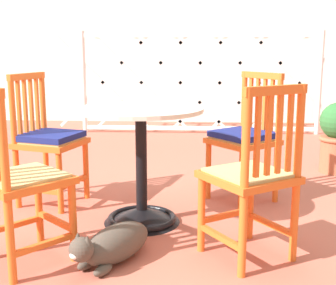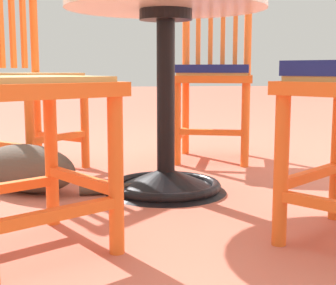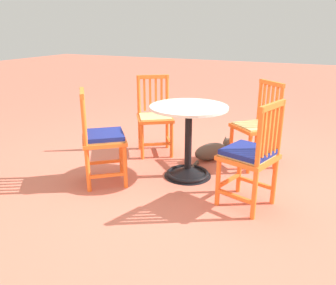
% 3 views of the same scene
% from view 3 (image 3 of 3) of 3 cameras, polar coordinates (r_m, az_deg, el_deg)
% --- Properties ---
extents(ground_plane, '(24.00, 24.00, 0.00)m').
position_cam_3_polar(ground_plane, '(3.54, 3.92, -5.67)').
color(ground_plane, '#BC604C').
extents(cafe_table, '(0.76, 0.76, 0.73)m').
position_cam_3_polar(cafe_table, '(3.46, 3.33, -1.17)').
color(cafe_table, black).
rests_on(cafe_table, ground_plane).
extents(orange_chair_near_fence, '(0.56, 0.56, 0.91)m').
position_cam_3_polar(orange_chair_near_fence, '(4.08, -2.21, 4.13)').
color(orange_chair_near_fence, orange).
rests_on(orange_chair_near_fence, ground_plane).
extents(orange_chair_by_planter, '(0.56, 0.56, 0.91)m').
position_cam_3_polar(orange_chair_by_planter, '(3.32, -10.86, 0.62)').
color(orange_chair_by_planter, orange).
rests_on(orange_chair_by_planter, ground_plane).
extents(orange_chair_facing_out, '(0.50, 0.50, 0.91)m').
position_cam_3_polar(orange_chair_facing_out, '(2.91, 13.46, -2.21)').
color(orange_chair_facing_out, orange).
rests_on(orange_chair_facing_out, ground_plane).
extents(orange_chair_at_corner, '(0.56, 0.56, 0.91)m').
position_cam_3_polar(orange_chair_at_corner, '(3.81, 14.44, 2.51)').
color(orange_chair_at_corner, orange).
rests_on(orange_chair_at_corner, ground_plane).
extents(tabby_cat, '(0.41, 0.70, 0.23)m').
position_cam_3_polar(tabby_cat, '(4.01, 7.56, -1.37)').
color(tabby_cat, '#4C4238').
rests_on(tabby_cat, ground_plane).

